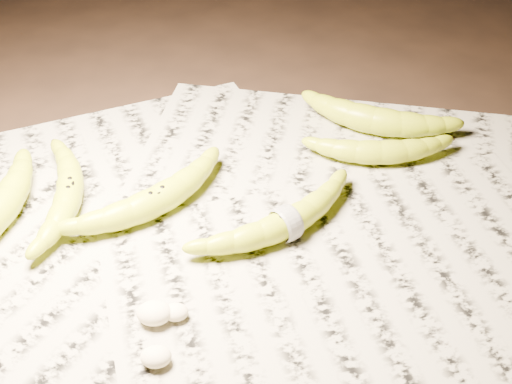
{
  "coord_description": "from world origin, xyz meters",
  "views": [
    {
      "loc": [
        0.01,
        -0.66,
        0.58
      ],
      "look_at": [
        0.02,
        0.01,
        0.05
      ],
      "focal_mm": 50.0,
      "sensor_mm": 36.0,
      "label": 1
    }
  ],
  "objects_px": {
    "banana_center": "(156,198)",
    "banana_taped": "(286,221)",
    "banana_upper_a": "(381,150)",
    "banana_left_a": "(69,191)",
    "banana_upper_b": "(375,118)"
  },
  "relations": [
    {
      "from": "banana_center",
      "to": "banana_taped",
      "type": "height_order",
      "value": "banana_center"
    },
    {
      "from": "banana_taped",
      "to": "banana_upper_a",
      "type": "height_order",
      "value": "banana_taped"
    },
    {
      "from": "banana_left_a",
      "to": "banana_center",
      "type": "distance_m",
      "value": 0.11
    },
    {
      "from": "banana_taped",
      "to": "banana_upper_a",
      "type": "bearing_deg",
      "value": 11.81
    },
    {
      "from": "banana_center",
      "to": "banana_upper_b",
      "type": "bearing_deg",
      "value": -9.81
    },
    {
      "from": "banana_center",
      "to": "banana_taped",
      "type": "bearing_deg",
      "value": -55.92
    },
    {
      "from": "banana_center",
      "to": "banana_taped",
      "type": "xyz_separation_m",
      "value": [
        0.16,
        -0.04,
        -0.0
      ]
    },
    {
      "from": "banana_upper_b",
      "to": "banana_center",
      "type": "bearing_deg",
      "value": -127.93
    },
    {
      "from": "banana_left_a",
      "to": "banana_center",
      "type": "relative_size",
      "value": 0.95
    },
    {
      "from": "banana_taped",
      "to": "banana_upper_a",
      "type": "distance_m",
      "value": 0.2
    },
    {
      "from": "banana_upper_b",
      "to": "banana_taped",
      "type": "bearing_deg",
      "value": -100.7
    },
    {
      "from": "banana_upper_b",
      "to": "banana_left_a",
      "type": "bearing_deg",
      "value": -137.6
    },
    {
      "from": "banana_upper_a",
      "to": "banana_taped",
      "type": "bearing_deg",
      "value": -133.06
    },
    {
      "from": "banana_left_a",
      "to": "banana_upper_b",
      "type": "height_order",
      "value": "banana_upper_b"
    },
    {
      "from": "banana_taped",
      "to": "banana_upper_b",
      "type": "relative_size",
      "value": 1.07
    }
  ]
}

